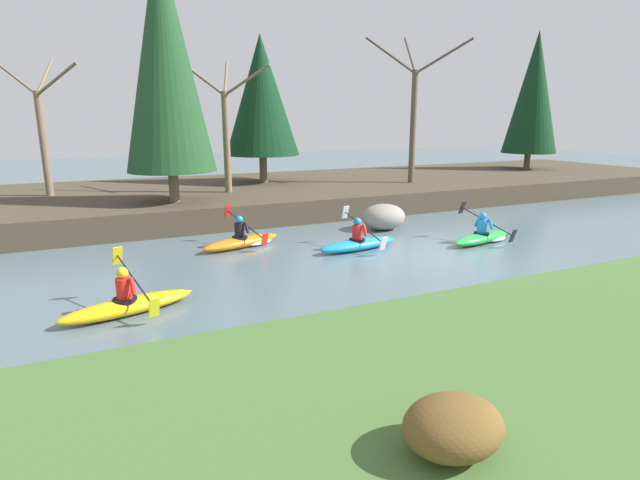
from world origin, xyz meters
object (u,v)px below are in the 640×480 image
(kayaker_middle, at_px, (359,243))
(kayaker_trailing, at_px, (244,240))
(kayaker_far_back, at_px, (129,303))
(boulder_midstream, at_px, (383,217))
(kayaker_lead, at_px, (484,236))

(kayaker_middle, bearing_deg, kayaker_trailing, 141.35)
(kayaker_far_back, height_order, boulder_midstream, kayaker_far_back)
(boulder_midstream, bearing_deg, kayaker_middle, -135.79)
(kayaker_trailing, distance_m, boulder_midstream, 5.23)
(kayaker_lead, height_order, kayaker_far_back, same)
(kayaker_lead, height_order, kayaker_middle, same)
(boulder_midstream, bearing_deg, kayaker_trailing, -176.81)
(kayaker_trailing, distance_m, kayaker_far_back, 5.67)
(kayaker_lead, xyz_separation_m, kayaker_far_back, (-10.82, -1.57, 0.02))
(kayaker_middle, xyz_separation_m, kayaker_far_back, (-6.73, -2.46, 0.00))
(kayaker_lead, relative_size, kayaker_trailing, 1.01)
(kayaker_middle, relative_size, kayaker_far_back, 1.01)
(kayaker_middle, bearing_deg, kayaker_far_back, -167.24)
(kayaker_lead, height_order, kayaker_trailing, same)
(kayaker_lead, relative_size, kayaker_middle, 1.00)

